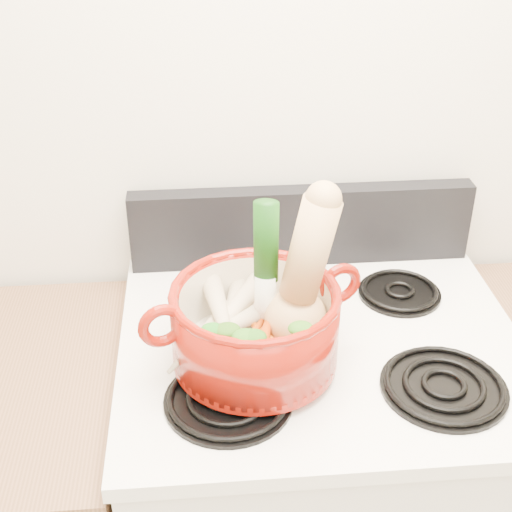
{
  "coord_description": "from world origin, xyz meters",
  "views": [
    {
      "loc": [
        -0.22,
        0.31,
        1.8
      ],
      "look_at": [
        -0.14,
        1.31,
        1.2
      ],
      "focal_mm": 50.0,
      "sensor_mm": 36.0,
      "label": 1
    }
  ],
  "objects": [
    {
      "name": "pot_handle_left",
      "position": [
        -0.3,
        1.28,
        1.09
      ],
      "size": [
        0.08,
        0.04,
        0.08
      ],
      "primitive_type": "torus",
      "rotation": [
        1.57,
        0.0,
        0.31
      ],
      "color": "maroon",
      "rests_on": "dutch_oven"
    },
    {
      "name": "pot_handle_right",
      "position": [
        0.02,
        1.38,
        1.09
      ],
      "size": [
        0.08,
        0.04,
        0.08
      ],
      "primitive_type": "torus",
      "rotation": [
        1.57,
        0.0,
        0.31
      ],
      "color": "maroon",
      "rests_on": "dutch_oven"
    },
    {
      "name": "carrot_3",
      "position": [
        -0.15,
        1.29,
        1.03
      ],
      "size": [
        0.1,
        0.15,
        0.04
      ],
      "primitive_type": "cone",
      "rotation": [
        1.66,
        0.0,
        -0.5
      ],
      "color": "#C74209",
      "rests_on": "dutch_oven"
    },
    {
      "name": "carrot_1",
      "position": [
        -0.21,
        1.3,
        1.02
      ],
      "size": [
        0.04,
        0.14,
        0.04
      ],
      "primitive_type": "cone",
      "rotation": [
        1.66,
        0.0,
        -0.11
      ],
      "color": "#B85709",
      "rests_on": "dutch_oven"
    },
    {
      "name": "burner_front_right",
      "position": [
        0.19,
        1.24,
        0.96
      ],
      "size": [
        0.22,
        0.22,
        0.02
      ],
      "primitive_type": "cylinder",
      "color": "black",
      "rests_on": "cooktop"
    },
    {
      "name": "burner_back_left",
      "position": [
        -0.19,
        1.54,
        0.96
      ],
      "size": [
        0.17,
        0.17,
        0.02
      ],
      "primitive_type": "cylinder",
      "color": "black",
      "rests_on": "cooktop"
    },
    {
      "name": "carrot_4",
      "position": [
        -0.13,
        1.28,
        1.04
      ],
      "size": [
        0.08,
        0.18,
        0.05
      ],
      "primitive_type": "cone",
      "rotation": [
        1.66,
        0.0,
        -0.28
      ],
      "color": "#C44B09",
      "rests_on": "dutch_oven"
    },
    {
      "name": "parsnip_1",
      "position": [
        -0.23,
        1.33,
        1.02
      ],
      "size": [
        0.15,
        0.17,
        0.05
      ],
      "primitive_type": "cone",
      "rotation": [
        1.66,
        0.0,
        -0.67
      ],
      "color": "beige",
      "rests_on": "dutch_oven"
    },
    {
      "name": "squash",
      "position": [
        -0.05,
        1.34,
        1.14
      ],
      "size": [
        0.18,
        0.13,
        0.31
      ],
      "primitive_type": null,
      "rotation": [
        0.0,
        0.2,
        0.05
      ],
      "color": "tan",
      "rests_on": "dutch_oven"
    },
    {
      "name": "parsnip_2",
      "position": [
        -0.18,
        1.39,
        1.04
      ],
      "size": [
        0.09,
        0.2,
        0.06
      ],
      "primitive_type": "cone",
      "rotation": [
        1.66,
        0.0,
        -0.28
      ],
      "color": "beige",
      "rests_on": "dutch_oven"
    },
    {
      "name": "wall_back",
      "position": [
        0.0,
        1.75,
        1.3
      ],
      "size": [
        3.5,
        0.02,
        2.6
      ],
      "primitive_type": "cube",
      "color": "white",
      "rests_on": "floor"
    },
    {
      "name": "parsnip_0",
      "position": [
        -0.17,
        1.36,
        1.02
      ],
      "size": [
        0.13,
        0.19,
        0.05
      ],
      "primitive_type": "cone",
      "rotation": [
        1.66,
        0.0,
        -0.53
      ],
      "color": "beige",
      "rests_on": "dutch_oven"
    },
    {
      "name": "carrot_2",
      "position": [
        -0.11,
        1.3,
        1.03
      ],
      "size": [
        0.11,
        0.17,
        0.05
      ],
      "primitive_type": "cone",
      "rotation": [
        1.66,
        0.0,
        0.48
      ],
      "color": "#CA540A",
      "rests_on": "dutch_oven"
    },
    {
      "name": "parsnip_5",
      "position": [
        -0.19,
        1.35,
        1.05
      ],
      "size": [
        0.08,
        0.24,
        0.07
      ],
      "primitive_type": "cone",
      "rotation": [
        1.66,
        0.0,
        0.16
      ],
      "color": "beige",
      "rests_on": "dutch_oven"
    },
    {
      "name": "burner_back_right",
      "position": [
        0.19,
        1.54,
        0.96
      ],
      "size": [
        0.17,
        0.17,
        0.02
      ],
      "primitive_type": "cylinder",
      "color": "black",
      "rests_on": "cooktop"
    },
    {
      "name": "carrot_0",
      "position": [
        -0.13,
        1.28,
        1.02
      ],
      "size": [
        0.1,
        0.17,
        0.05
      ],
      "primitive_type": "cone",
      "rotation": [
        1.66,
        0.0,
        -0.43
      ],
      "color": "red",
      "rests_on": "dutch_oven"
    },
    {
      "name": "ginger",
      "position": [
        -0.12,
        1.43,
        1.02
      ],
      "size": [
        0.09,
        0.07,
        0.04
      ],
      "primitive_type": "ellipsoid",
      "rotation": [
        0.0,
        0.0,
        -0.18
      ],
      "color": "tan",
      "rests_on": "dutch_oven"
    },
    {
      "name": "stove_body",
      "position": [
        0.0,
        1.4,
        0.46
      ],
      "size": [
        0.76,
        0.65,
        0.92
      ],
      "primitive_type": "cube",
      "color": "silver",
      "rests_on": "floor"
    },
    {
      "name": "dutch_oven",
      "position": [
        -0.14,
        1.33,
        1.04
      ],
      "size": [
        0.37,
        0.37,
        0.15
      ],
      "primitive_type": "cylinder",
      "rotation": [
        0.0,
        0.0,
        0.31
      ],
      "color": "maroon",
      "rests_on": "burner_front_left"
    },
    {
      "name": "control_backsplash",
      "position": [
        0.0,
        1.7,
        1.04
      ],
      "size": [
        0.76,
        0.05,
        0.18
      ],
      "primitive_type": "cube",
      "color": "black",
      "rests_on": "cooktop"
    },
    {
      "name": "cooktop",
      "position": [
        0.0,
        1.4,
        0.93
      ],
      "size": [
        0.78,
        0.67,
        0.03
      ],
      "primitive_type": "cube",
      "color": "white",
      "rests_on": "stove_body"
    },
    {
      "name": "leek",
      "position": [
        -0.11,
        1.37,
        1.14
      ],
      "size": [
        0.05,
        0.06,
        0.28
      ],
      "primitive_type": "cylinder",
      "rotation": [
        0.03,
        0.0,
        -0.22
      ],
      "color": "silver",
      "rests_on": "dutch_oven"
    },
    {
      "name": "parsnip_3",
      "position": [
        -0.2,
        1.33,
        1.03
      ],
      "size": [
        0.16,
        0.1,
        0.05
      ],
      "primitive_type": "cone",
      "rotation": [
        1.66,
        0.0,
        -1.1
      ],
      "color": "beige",
      "rests_on": "dutch_oven"
    },
    {
      "name": "parsnip_4",
      "position": [
        -0.18,
        1.36,
        1.04
      ],
      "size": [
        0.17,
        0.2,
        0.06
      ],
      "primitive_type": "cone",
      "rotation": [
        1.66,
        0.0,
        -0.64
      ],
      "color": "beige",
      "rests_on": "dutch_oven"
    },
    {
      "name": "burner_front_left",
      "position": [
        -0.19,
        1.24,
        0.96
      ],
      "size": [
        0.22,
        0.22,
        0.02
      ],
      "primitive_type": "cylinder",
      "color": "black",
      "rests_on": "cooktop"
    }
  ]
}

